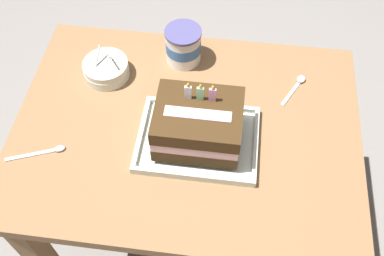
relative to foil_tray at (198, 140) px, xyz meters
The scene contains 8 objects.
ground_plane 0.69m from the foil_tray, 130.16° to the left, with size 8.00×8.00×0.00m, color gray.
dining_table 0.13m from the foil_tray, 130.16° to the left, with size 0.96×0.71×0.68m.
foil_tray is the anchor object (origin of this frame).
birthday_cake 0.08m from the foil_tray, 90.00° to the left, with size 0.22×0.18×0.17m.
bowl_stack 0.36m from the foil_tray, 145.55° to the left, with size 0.13×0.13×0.11m.
ice_cream_tub 0.31m from the foil_tray, 105.05° to the left, with size 0.11×0.11×0.11m.
serving_spoon_near_tray 0.40m from the foil_tray, 168.04° to the right, with size 0.15×0.07×0.01m.
serving_spoon_by_bowls 0.36m from the foil_tray, 41.71° to the left, with size 0.08×0.13×0.01m.
Camera 1 is at (0.11, -0.70, 1.69)m, focal length 41.58 mm.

